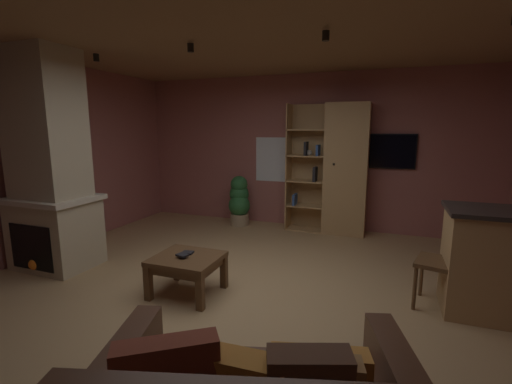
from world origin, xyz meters
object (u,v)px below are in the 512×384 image
object	(u,v)px
stone_fireplace	(49,173)
dining_chair	(450,258)
potted_floor_plant	(239,200)
table_book_0	(188,253)
bookshelf_cabinet	(341,170)
table_book_1	(182,255)
coffee_table	(187,264)
wall_mounted_tv	(383,151)

from	to	relation	value
stone_fireplace	dining_chair	distance (m)	4.60
stone_fireplace	potted_floor_plant	size ratio (longest dim) A/B	2.95
dining_chair	table_book_0	bearing A→B (deg)	-169.04
table_book_0	dining_chair	size ratio (longest dim) A/B	0.13
table_book_0	dining_chair	world-z (taller)	dining_chair
potted_floor_plant	dining_chair	bearing A→B (deg)	-34.68
bookshelf_cabinet	table_book_1	distance (m)	3.23
stone_fireplace	coffee_table	distance (m)	2.17
stone_fireplace	wall_mounted_tv	xyz separation A→B (m)	(3.83, 2.97, 0.18)
stone_fireplace	wall_mounted_tv	bearing A→B (deg)	37.79
table_book_0	wall_mounted_tv	bearing A→B (deg)	57.71
dining_chair	table_book_1	bearing A→B (deg)	-166.10
coffee_table	wall_mounted_tv	distance (m)	3.74
bookshelf_cabinet	potted_floor_plant	size ratio (longest dim) A/B	2.38
stone_fireplace	potted_floor_plant	world-z (taller)	stone_fireplace
potted_floor_plant	wall_mounted_tv	bearing A→B (deg)	8.14
bookshelf_cabinet	table_book_0	distance (m)	3.12
coffee_table	potted_floor_plant	xyz separation A→B (m)	(-0.56, 2.73, 0.13)
stone_fireplace	table_book_1	bearing A→B (deg)	-4.53
stone_fireplace	potted_floor_plant	xyz separation A→B (m)	(1.42, 2.63, -0.75)
table_book_0	table_book_1	world-z (taller)	table_book_1
coffee_table	bookshelf_cabinet	bearing A→B (deg)	67.08
stone_fireplace	table_book_1	xyz separation A→B (m)	(1.96, -0.16, -0.76)
table_book_1	potted_floor_plant	bearing A→B (deg)	100.93
stone_fireplace	coffee_table	size ratio (longest dim) A/B	3.92
potted_floor_plant	table_book_0	bearing A→B (deg)	-78.87
stone_fireplace	potted_floor_plant	bearing A→B (deg)	61.59
wall_mounted_tv	table_book_0	bearing A→B (deg)	-122.29
dining_chair	potted_floor_plant	xyz separation A→B (m)	(-3.10, 2.15, -0.07)
coffee_table	potted_floor_plant	bearing A→B (deg)	101.56
stone_fireplace	bookshelf_cabinet	world-z (taller)	stone_fireplace
coffee_table	potted_floor_plant	world-z (taller)	potted_floor_plant
wall_mounted_tv	coffee_table	bearing A→B (deg)	-121.13
table_book_0	dining_chair	distance (m)	2.63
coffee_table	dining_chair	world-z (taller)	dining_chair
stone_fireplace	bookshelf_cabinet	bearing A→B (deg)	40.90
coffee_table	wall_mounted_tv	bearing A→B (deg)	58.87
stone_fireplace	wall_mounted_tv	world-z (taller)	stone_fireplace
wall_mounted_tv	stone_fireplace	bearing A→B (deg)	-142.21
potted_floor_plant	coffee_table	bearing A→B (deg)	-78.44
stone_fireplace	table_book_1	distance (m)	2.11
table_book_1	potted_floor_plant	world-z (taller)	potted_floor_plant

